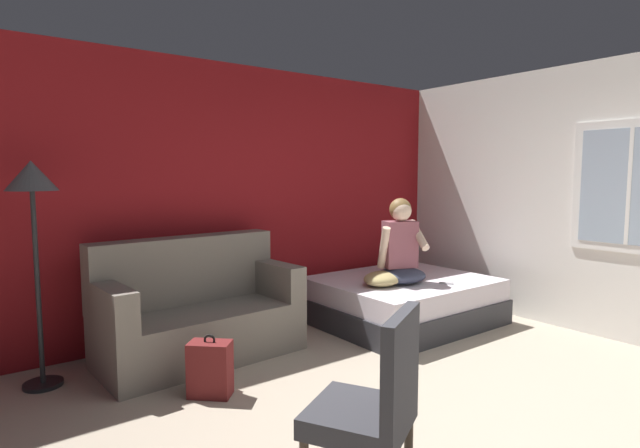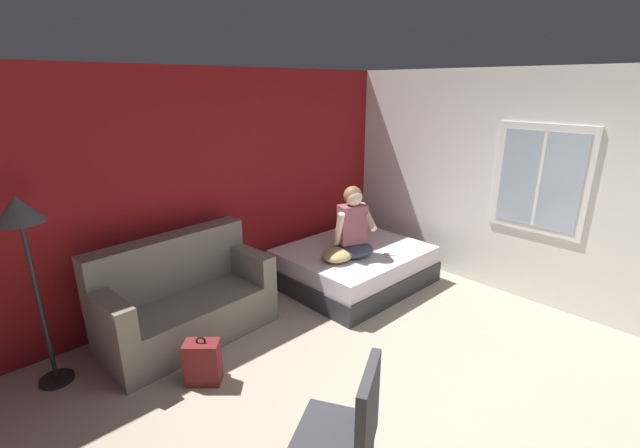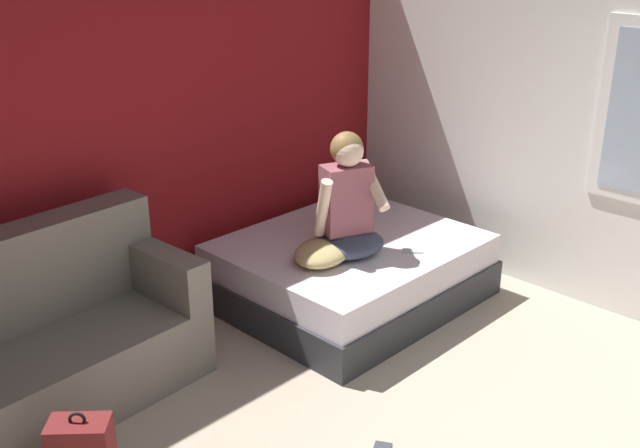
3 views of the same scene
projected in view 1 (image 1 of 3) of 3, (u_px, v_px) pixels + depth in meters
name	position (u px, v px, depth m)	size (l,w,h in m)	color
ground_plane	(504.00, 447.00, 2.93)	(40.00, 40.00, 0.00)	tan
wall_back_accent	(247.00, 198.00, 5.26)	(10.09, 0.16, 2.70)	maroon
bed	(403.00, 300.00, 5.40)	(1.79, 1.52, 0.48)	#2D2D33
couch	(197.00, 312.00, 4.38)	(1.74, 0.92, 1.04)	slate
side_chair	(373.00, 404.00, 2.33)	(0.63, 0.63, 0.98)	#382D23
person_seated	(400.00, 249.00, 5.13)	(0.64, 0.60, 0.88)	#383D51
backpack	(211.00, 369.00, 3.61)	(0.35, 0.35, 0.46)	maroon
throw_pillow	(383.00, 278.00, 5.04)	(0.48, 0.36, 0.14)	tan
cell_phone	(446.00, 283.00, 5.11)	(0.07, 0.14, 0.01)	#B7B7BC
floor_lamp	(33.00, 198.00, 3.64)	(0.36, 0.36, 1.70)	black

